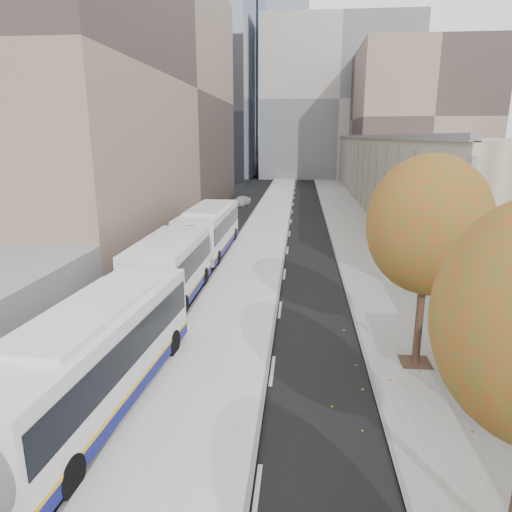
# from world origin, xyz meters

# --- Properties ---
(bus_platform) EXTENTS (4.25, 150.00, 0.15)m
(bus_platform) POSITION_xyz_m (-3.88, 35.00, 0.07)
(bus_platform) COLOR silver
(bus_platform) RESTS_ON ground
(sidewalk) EXTENTS (4.75, 150.00, 0.08)m
(sidewalk) POSITION_xyz_m (4.12, 35.00, 0.04)
(sidewalk) COLOR gray
(sidewalk) RESTS_ON ground
(building_tan) EXTENTS (18.00, 92.00, 8.00)m
(building_tan) POSITION_xyz_m (15.50, 64.00, 4.00)
(building_tan) COLOR gray
(building_tan) RESTS_ON ground
(building_midrise) EXTENTS (24.00, 46.00, 25.00)m
(building_midrise) POSITION_xyz_m (-22.50, 41.00, 12.50)
(building_midrise) COLOR gray
(building_midrise) RESTS_ON ground
(building_far_block) EXTENTS (30.00, 18.00, 30.00)m
(building_far_block) POSITION_xyz_m (6.00, 96.00, 15.00)
(building_far_block) COLOR #AEA59F
(building_far_block) RESTS_ON ground
(bus_shelter) EXTENTS (1.90, 4.40, 2.53)m
(bus_shelter) POSITION_xyz_m (5.69, 10.96, 2.19)
(bus_shelter) COLOR #383A3F
(bus_shelter) RESTS_ON sidewalk
(tree_c) EXTENTS (4.20, 4.20, 7.28)m
(tree_c) POSITION_xyz_m (3.60, 13.00, 5.25)
(tree_c) COLOR #311B17
(tree_c) RESTS_ON sidewalk
(bus_far) EXTENTS (2.88, 18.92, 3.15)m
(bus_far) POSITION_xyz_m (-7.34, 24.80, 1.72)
(bus_far) COLOR white
(bus_far) RESTS_ON ground
(distant_car) EXTENTS (2.29, 3.72, 1.18)m
(distant_car) POSITION_xyz_m (-7.95, 52.14, 0.59)
(distant_car) COLOR silver
(distant_car) RESTS_ON ground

